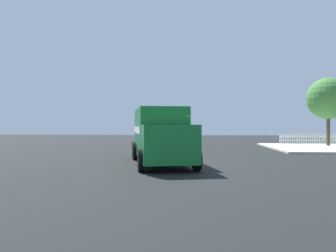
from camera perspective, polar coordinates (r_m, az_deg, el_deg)
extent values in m
plane|color=black|center=(16.87, 4.13, -6.76)|extent=(100.00, 100.00, 0.00)
cube|color=beige|center=(31.68, 27.33, -3.42)|extent=(11.18, 11.18, 0.14)
cube|color=#146B2D|center=(18.09, -1.64, -1.09)|extent=(3.60, 5.93, 2.58)
cube|color=#146B2D|center=(14.28, 0.27, -3.18)|extent=(2.77, 2.40, 1.70)
cube|color=black|center=(13.43, 0.84, -1.94)|extent=(1.98, 0.54, 0.88)
cube|color=#B2B2B7|center=(20.81, -2.54, -4.92)|extent=(2.29, 0.72, 0.21)
cube|color=white|center=(18.28, 2.13, -0.67)|extent=(1.07, 4.52, 0.36)
cube|color=white|center=(17.98, -5.46, -0.68)|extent=(1.07, 4.52, 0.36)
cylinder|color=black|center=(14.63, 5.07, -5.85)|extent=(0.50, 1.04, 1.00)
cylinder|color=black|center=(14.25, -4.71, -6.01)|extent=(0.50, 1.04, 1.00)
cylinder|color=black|center=(19.49, 1.57, -4.36)|extent=(0.50, 1.04, 1.00)
cylinder|color=black|center=(19.20, -5.75, -4.42)|extent=(0.50, 1.04, 1.00)
cylinder|color=black|center=(20.52, 1.05, -4.13)|extent=(0.50, 1.04, 1.00)
cylinder|color=black|center=(20.25, -5.90, -4.19)|extent=(0.50, 1.04, 1.00)
cube|color=white|center=(37.44, 27.33, -2.04)|extent=(0.08, 0.04, 0.95)
cube|color=white|center=(37.37, 27.08, -2.04)|extent=(0.08, 0.04, 0.95)
cube|color=white|center=(37.30, 26.82, -2.05)|extent=(0.08, 0.04, 0.95)
cube|color=white|center=(37.23, 26.57, -2.05)|extent=(0.08, 0.04, 0.95)
cube|color=white|center=(37.16, 26.31, -2.06)|extent=(0.08, 0.04, 0.95)
cube|color=white|center=(37.10, 26.05, -2.06)|extent=(0.08, 0.04, 0.95)
cube|color=white|center=(37.03, 25.79, -2.06)|extent=(0.08, 0.04, 0.95)
cube|color=white|center=(36.97, 25.53, -2.07)|extent=(0.08, 0.04, 0.95)
cube|color=white|center=(36.90, 25.27, -2.07)|extent=(0.08, 0.04, 0.95)
cube|color=white|center=(36.84, 25.01, -2.07)|extent=(0.08, 0.04, 0.95)
cube|color=white|center=(36.78, 24.74, -2.08)|extent=(0.08, 0.04, 0.95)
cube|color=white|center=(36.71, 24.48, -2.08)|extent=(0.08, 0.04, 0.95)
cube|color=white|center=(36.65, 24.22, -2.08)|extent=(0.08, 0.04, 0.95)
cube|color=white|center=(36.59, 23.95, -2.09)|extent=(0.08, 0.04, 0.95)
cube|color=white|center=(36.53, 23.68, -2.09)|extent=(0.08, 0.04, 0.95)
cube|color=white|center=(36.47, 23.42, -2.09)|extent=(0.08, 0.04, 0.95)
cube|color=white|center=(36.42, 23.15, -2.10)|extent=(0.08, 0.04, 0.95)
cube|color=white|center=(36.36, 22.88, -2.10)|extent=(0.08, 0.04, 0.95)
cube|color=white|center=(36.30, 22.61, -2.10)|extent=(0.08, 0.04, 0.95)
cube|color=white|center=(36.25, 22.34, -2.11)|extent=(0.08, 0.04, 0.95)
cube|color=white|center=(36.19, 22.07, -2.11)|extent=(0.08, 0.04, 0.95)
cube|color=white|center=(36.14, 21.80, -2.11)|extent=(0.08, 0.04, 0.95)
cube|color=white|center=(36.08, 21.52, -2.12)|extent=(0.08, 0.04, 0.95)
cube|color=white|center=(36.03, 21.25, -2.12)|extent=(0.08, 0.04, 0.95)
cube|color=white|center=(35.98, 20.98, -2.12)|extent=(0.08, 0.04, 0.95)
cube|color=white|center=(35.93, 20.70, -2.12)|extent=(0.08, 0.04, 0.95)
cube|color=white|center=(35.88, 20.42, -2.13)|extent=(0.08, 0.04, 0.95)
cube|color=white|center=(35.83, 20.15, -2.13)|extent=(0.08, 0.04, 0.95)
cube|color=white|center=(35.78, 19.87, -2.13)|extent=(0.08, 0.04, 0.95)
cube|color=white|center=(35.74, 19.59, -2.14)|extent=(0.08, 0.04, 0.95)
cube|color=white|center=(35.69, 19.31, -2.14)|extent=(0.08, 0.04, 0.95)
cube|color=white|center=(35.64, 19.03, -2.14)|extent=(0.08, 0.04, 0.95)
cube|color=white|center=(36.63, 24.07, -1.71)|extent=(6.76, 0.03, 0.07)
cube|color=white|center=(36.65, 24.07, -2.38)|extent=(6.76, 0.03, 0.07)
cylinder|color=brown|center=(33.72, 26.26, -0.59)|extent=(0.32, 0.32, 2.93)
sphere|color=#427F38|center=(33.81, 26.27, 4.35)|extent=(3.85, 3.85, 3.85)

